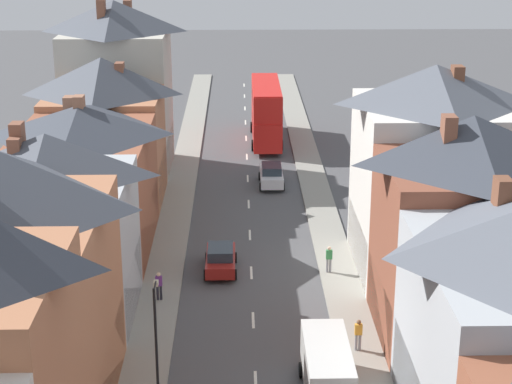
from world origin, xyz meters
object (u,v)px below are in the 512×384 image
object	(u,v)px
pedestrian_far_left	(159,285)
pedestrian_far_right	(329,258)
double_decker_bus_lead	(266,111)
street_lamp	(156,335)
car_parked_left_a	(221,259)
delivery_van	(327,368)
car_parked_right_a	(271,175)
pedestrian_mid_right	(358,333)

from	to	relation	value
pedestrian_far_left	pedestrian_far_right	xyz separation A→B (m)	(9.58, 3.44, 0.00)
double_decker_bus_lead	pedestrian_far_left	size ratio (longest dim) A/B	6.71
pedestrian_far_right	street_lamp	size ratio (longest dim) A/B	0.29
double_decker_bus_lead	car_parked_left_a	world-z (taller)	double_decker_bus_lead
pedestrian_far_left	street_lamp	distance (m)	10.10
delivery_van	street_lamp	world-z (taller)	street_lamp
car_parked_right_a	pedestrian_far_right	xyz separation A→B (m)	(2.72, -16.56, 0.18)
delivery_van	street_lamp	xyz separation A→B (m)	(-7.35, -0.39, 1.90)
pedestrian_mid_right	pedestrian_far_right	bearing A→B (deg)	92.94
pedestrian_mid_right	street_lamp	size ratio (longest dim) A/B	0.29
car_parked_right_a	street_lamp	world-z (taller)	street_lamp
car_parked_right_a	delivery_van	bearing A→B (deg)	-87.47
delivery_van	street_lamp	size ratio (longest dim) A/B	0.95
car_parked_right_a	street_lamp	xyz separation A→B (m)	(-6.05, -29.83, 2.39)
double_decker_bus_lead	pedestrian_far_right	world-z (taller)	double_decker_bus_lead
double_decker_bus_lead	pedestrian_mid_right	size ratio (longest dim) A/B	6.71
double_decker_bus_lead	pedestrian_far_left	distance (m)	33.36
car_parked_left_a	pedestrian_mid_right	world-z (taller)	pedestrian_mid_right
pedestrian_far_left	street_lamp	xyz separation A→B (m)	(0.81, -9.82, 2.21)
pedestrian_far_right	double_decker_bus_lead	bearing A→B (deg)	95.35
pedestrian_far_left	pedestrian_mid_right	bearing A→B (deg)	-29.62
double_decker_bus_lead	pedestrian_mid_right	distance (m)	38.49
double_decker_bus_lead	car_parked_left_a	size ratio (longest dim) A/B	2.66
car_parked_left_a	pedestrian_far_left	distance (m)	5.18
double_decker_bus_lead	pedestrian_mid_right	bearing A→B (deg)	-85.23
car_parked_left_a	street_lamp	size ratio (longest dim) A/B	0.74
car_parked_right_a	pedestrian_mid_right	distance (m)	25.92
pedestrian_mid_right	car_parked_left_a	bearing A→B (deg)	124.89
car_parked_left_a	delivery_van	world-z (taller)	delivery_van
street_lamp	pedestrian_far_left	bearing A→B (deg)	94.71
pedestrian_mid_right	pedestrian_far_left	bearing A→B (deg)	150.38
car_parked_left_a	pedestrian_far_right	xyz separation A→B (m)	(6.32, -0.58, 0.23)
car_parked_right_a	car_parked_left_a	bearing A→B (deg)	-102.69
double_decker_bus_lead	delivery_van	size ratio (longest dim) A/B	2.08
car_parked_left_a	pedestrian_far_right	world-z (taller)	pedestrian_far_right
double_decker_bus_lead	car_parked_right_a	bearing A→B (deg)	-89.96
pedestrian_far_left	street_lamp	world-z (taller)	street_lamp
delivery_van	pedestrian_far_right	world-z (taller)	delivery_van
double_decker_bus_lead	pedestrian_far_right	bearing A→B (deg)	-84.65
car_parked_left_a	car_parked_right_a	xyz separation A→B (m)	(3.60, 15.98, 0.05)
pedestrian_mid_right	double_decker_bus_lead	bearing A→B (deg)	94.77
double_decker_bus_lead	car_parked_left_a	bearing A→B (deg)	-97.16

